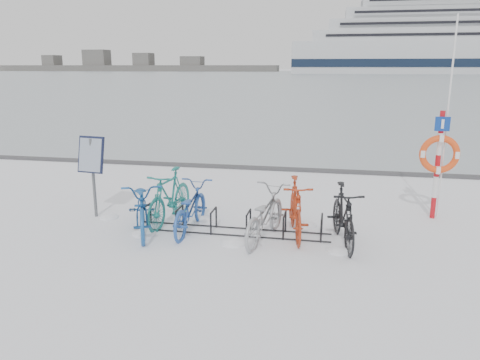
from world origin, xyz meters
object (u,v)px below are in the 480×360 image
object	(u,v)px
info_board	(91,160)
cruise_ferry	(479,40)
bike_rack	(231,224)
lifebuoy_station	(439,154)

from	to	relation	value
info_board	cruise_ferry	distance (m)	211.84
bike_rack	cruise_ferry	distance (m)	211.38
info_board	cruise_ferry	bearing A→B (deg)	80.66
cruise_ferry	info_board	bearing A→B (deg)	-106.83
lifebuoy_station	cruise_ferry	xyz separation A→B (m)	(53.89, 201.11, 12.01)
bike_rack	cruise_ferry	bearing A→B (deg)	74.02
cruise_ferry	bike_rack	bearing A→B (deg)	-105.98
bike_rack	lifebuoy_station	world-z (taller)	lifebuoy_station
info_board	cruise_ferry	world-z (taller)	cruise_ferry
cruise_ferry	lifebuoy_station	bearing A→B (deg)	-105.00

